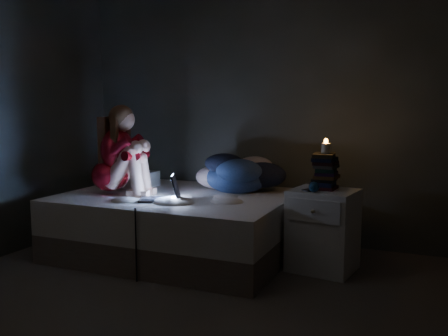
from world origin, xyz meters
The scene contains 12 objects.
floor centered at (0.00, 0.00, -0.01)m, with size 3.60×3.80×0.02m, color #4B433D.
wall_back centered at (0.00, 1.91, 1.30)m, with size 3.60×0.02×2.60m, color #2D2F29.
bed centered at (-0.44, 1.10, 0.27)m, with size 1.94×1.45×0.53m, color beige, non-canonical shape.
pillow centered at (-1.08, 1.30, 0.60)m, with size 0.49×0.35×0.14m, color silver.
woman centered at (-0.99, 0.89, 0.92)m, with size 0.48×0.32×0.78m, color maroon, non-canonical shape.
laptop centered at (-0.43, 0.77, 0.65)m, with size 0.32×0.23×0.23m, color black, non-canonical shape.
clothes_pile centered at (-0.02, 1.45, 0.71)m, with size 0.60×0.48×0.36m, color navy, non-canonical shape.
nightstand centered at (0.83, 1.17, 0.32)m, with size 0.48×0.43×0.65m, color white.
book_stack centered at (0.83, 1.21, 0.79)m, with size 0.19×0.25×0.28m, color black, non-canonical shape.
candle centered at (0.83, 1.21, 0.97)m, with size 0.07×0.07×0.08m, color beige.
phone centered at (0.75, 1.09, 0.65)m, with size 0.07×0.14×0.01m, color black.
blue_orb centered at (0.80, 1.03, 0.69)m, with size 0.08×0.08×0.08m, color navy.
Camera 1 is at (1.60, -2.63, 1.29)m, focal length 39.38 mm.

